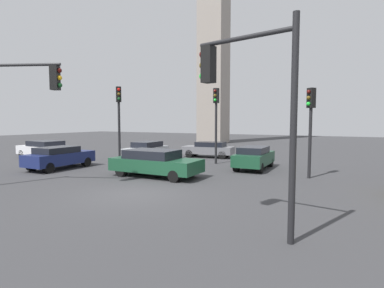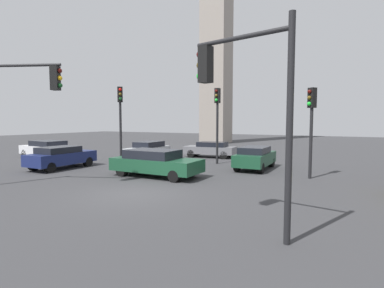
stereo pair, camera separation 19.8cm
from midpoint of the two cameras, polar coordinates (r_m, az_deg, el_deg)
The scene contains 12 objects.
ground_plane at distance 12.65m, azimuth -10.39°, elevation -9.11°, with size 107.64×107.64×0.00m, color #38383A.
traffic_light_0 at distance 15.11m, azimuth -30.57°, elevation 7.72°, with size 3.99×1.78×5.55m.
traffic_light_1 at distance 20.69m, azimuth -13.06°, elevation 6.12°, with size 0.47×0.47×5.17m.
traffic_light_2 at distance 16.46m, azimuth 21.83°, elevation 5.06°, with size 0.44×0.49×4.58m.
traffic_light_3 at distance 7.96m, azimuth 10.54°, elevation 10.16°, with size 2.76×0.73×5.41m.
traffic_light_4 at distance 20.73m, azimuth 5.04°, elevation 6.14°, with size 0.33×0.46×5.13m.
car_0 at distance 24.12m, azimuth -8.04°, elevation -0.98°, with size 1.83×4.22×1.30m.
car_1 at distance 16.15m, azimuth -6.54°, elevation -3.45°, with size 4.79×2.01×1.41m.
car_2 at distance 24.41m, azimuth 3.73°, elevation -0.94°, with size 4.18×2.05×1.25m.
car_5 at distance 20.32m, azimuth -23.13°, elevation -2.21°, with size 1.78×4.11×1.36m.
car_6 at distance 26.12m, azimuth -25.40°, elevation -0.81°, with size 4.50×2.33×1.40m.
car_7 at distance 18.81m, azimuth 12.06°, elevation -2.44°, with size 1.71×3.93×1.38m.
Camera 2 is at (7.77, -9.57, 2.94)m, focal length 28.39 mm.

